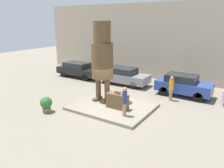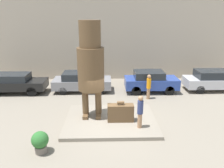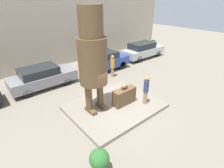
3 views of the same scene
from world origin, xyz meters
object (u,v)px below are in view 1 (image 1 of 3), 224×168
at_px(tourist, 125,100).
at_px(parked_car_grey, 124,76).
at_px(parked_car_black, 78,69).
at_px(worker_hivis, 171,87).
at_px(parked_car_blue, 183,85).
at_px(planter_pot, 46,104).
at_px(statue_figure, 102,56).
at_px(giant_suitcase, 117,101).

distance_m(tourist, parked_car_grey, 7.19).
distance_m(parked_car_black, worker_hivis, 10.02).
relative_size(parked_car_blue, worker_hivis, 2.25).
height_order(parked_car_blue, planter_pot, parked_car_blue).
relative_size(statue_figure, parked_car_black, 1.16).
distance_m(giant_suitcase, worker_hivis, 4.28).
distance_m(giant_suitcase, planter_pot, 4.41).
relative_size(planter_pot, worker_hivis, 0.56).
bearing_deg(parked_car_black, planter_pot, -62.03).
distance_m(tourist, parked_car_black, 10.47).
relative_size(tourist, parked_car_black, 0.38).
height_order(tourist, worker_hivis, tourist).
height_order(parked_car_grey, parked_car_blue, parked_car_blue).
height_order(giant_suitcase, planter_pot, giant_suitcase).
bearing_deg(parked_car_black, parked_car_grey, 3.25).
distance_m(tourist, parked_car_blue, 6.15).
xyz_separation_m(giant_suitcase, parked_car_blue, (2.63, 5.15, 0.20)).
xyz_separation_m(statue_figure, giant_suitcase, (1.58, -0.66, -2.62)).
distance_m(parked_car_blue, worker_hivis, 1.55).
height_order(statue_figure, parked_car_black, statue_figure).
relative_size(statue_figure, giant_suitcase, 3.76).
relative_size(tourist, planter_pot, 1.73).
bearing_deg(parked_car_grey, statue_figure, -77.05).
bearing_deg(parked_car_grey, giant_suitcase, -63.76).
bearing_deg(parked_car_blue, worker_hivis, -106.03).
bearing_deg(worker_hivis, tourist, -105.99).
relative_size(statue_figure, tourist, 3.05).
bearing_deg(statue_figure, parked_car_grey, 102.95).
height_order(giant_suitcase, worker_hivis, worker_hivis).
relative_size(parked_car_grey, planter_pot, 4.42).
height_order(parked_car_blue, worker_hivis, worker_hivis).
bearing_deg(worker_hivis, statue_figure, -141.58).
distance_m(statue_figure, planter_pot, 4.67).
bearing_deg(worker_hivis, giant_suitcase, -121.04).
bearing_deg(tourist, planter_pot, -158.77).
height_order(giant_suitcase, parked_car_blue, parked_car_blue).
distance_m(planter_pot, worker_hivis, 8.51).
bearing_deg(giant_suitcase, parked_car_grey, 116.24).
relative_size(statue_figure, parked_car_blue, 1.32).
distance_m(tourist, worker_hivis, 4.60).
bearing_deg(statue_figure, parked_car_black, 143.67).
relative_size(parked_car_black, parked_car_grey, 1.03).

